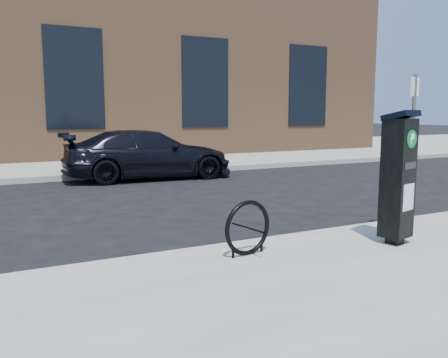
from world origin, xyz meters
TOP-DOWN VIEW (x-y plane):
  - ground at (0.00, 0.00)m, footprint 120.00×120.00m
  - sidewalk_far at (0.00, 14.00)m, footprint 60.00×12.00m
  - curb_near at (0.00, -0.02)m, footprint 60.00×0.12m
  - curb_far at (0.00, 8.02)m, footprint 60.00×0.12m
  - building at (-0.00, 17.00)m, footprint 28.00×10.05m
  - parking_kiosk at (1.63, -0.96)m, footprint 0.46×0.43m
  - sign_pole at (2.49, -0.40)m, footprint 0.19×0.18m
  - bike_rack at (-0.32, -0.53)m, footprint 0.66×0.16m
  - car_dark at (1.10, 7.40)m, footprint 4.78×2.19m

SIDE VIEW (x-z plane):
  - ground at x=0.00m, z-range 0.00..0.00m
  - sidewalk_far at x=0.00m, z-range 0.00..0.15m
  - curb_near at x=0.00m, z-range -0.01..0.15m
  - curb_far at x=0.00m, z-range -0.01..0.15m
  - bike_rack at x=-0.32m, z-range 0.14..0.80m
  - car_dark at x=1.10m, z-range 0.00..1.35m
  - parking_kiosk at x=1.63m, z-range 0.17..1.87m
  - sign_pole at x=2.49m, z-range 0.14..2.35m
  - building at x=0.00m, z-range 0.02..8.27m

